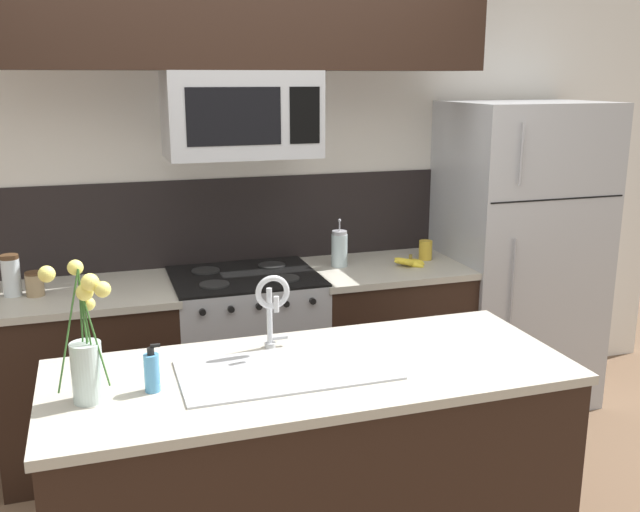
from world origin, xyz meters
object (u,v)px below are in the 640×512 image
object	(u,v)px
microwave	(241,114)
flower_vase	(86,354)
stove_range	(247,357)
storage_jar_tall	(11,275)
coffee_tin	(426,250)
dish_soap_bottle	(152,372)
french_press	(339,249)
banana_bunch	(411,262)
sink_faucet	(272,302)
refrigerator	(516,255)
storage_jar_medium	(35,284)

from	to	relation	value
microwave	flower_vase	size ratio (longest dim) A/B	1.56
stove_range	storage_jar_tall	size ratio (longest dim) A/B	4.61
coffee_tin	dish_soap_bottle	distance (m)	2.12
stove_range	french_press	distance (m)	0.78
stove_range	coffee_tin	xyz separation A→B (m)	(1.07, 0.05, 0.50)
banana_bunch	dish_soap_bottle	world-z (taller)	dish_soap_bottle
coffee_tin	sink_faucet	bearing A→B (deg)	-137.08
refrigerator	coffee_tin	xyz separation A→B (m)	(-0.58, 0.03, 0.07)
refrigerator	coffee_tin	distance (m)	0.59
storage_jar_tall	french_press	bearing A→B (deg)	1.10
stove_range	storage_jar_tall	world-z (taller)	storage_jar_tall
microwave	flower_vase	world-z (taller)	microwave
stove_range	sink_faucet	world-z (taller)	sink_faucet
microwave	french_press	bearing A→B (deg)	8.41
microwave	storage_jar_medium	size ratio (longest dim) A/B	6.33
stove_range	french_press	world-z (taller)	french_press
stove_range	banana_bunch	world-z (taller)	banana_bunch
refrigerator	flower_vase	bearing A→B (deg)	-151.72
flower_vase	dish_soap_bottle	bearing A→B (deg)	5.35
storage_jar_tall	french_press	distance (m)	1.68
refrigerator	sink_faucet	bearing A→B (deg)	-148.79
french_press	dish_soap_bottle	world-z (taller)	french_press
storage_jar_medium	coffee_tin	bearing A→B (deg)	1.58
stove_range	sink_faucet	size ratio (longest dim) A/B	3.04
coffee_tin	flower_vase	world-z (taller)	flower_vase
storage_jar_tall	storage_jar_medium	xyz separation A→B (m)	(0.10, -0.04, -0.04)
sink_faucet	french_press	bearing A→B (deg)	59.20
sink_faucet	dish_soap_bottle	size ratio (longest dim) A/B	1.85
storage_jar_medium	stove_range	bearing A→B (deg)	0.44
stove_range	coffee_tin	distance (m)	1.18
stove_range	storage_jar_medium	world-z (taller)	storage_jar_medium
stove_range	storage_jar_medium	distance (m)	1.14
microwave	sink_faucet	bearing A→B (deg)	-96.31
french_press	coffee_tin	xyz separation A→B (m)	(0.52, -0.01, -0.04)
banana_bunch	french_press	bearing A→B (deg)	162.13
refrigerator	french_press	distance (m)	1.11
stove_range	dish_soap_bottle	xyz separation A→B (m)	(-0.58, -1.27, 0.52)
storage_jar_tall	dish_soap_bottle	bearing A→B (deg)	-67.37
french_press	storage_jar_medium	bearing A→B (deg)	-177.53
storage_jar_medium	french_press	distance (m)	1.57
microwave	banana_bunch	world-z (taller)	microwave
storage_jar_medium	flower_vase	size ratio (longest dim) A/B	0.25
microwave	french_press	distance (m)	0.93
banana_bunch	refrigerator	bearing A→B (deg)	6.39
storage_jar_tall	sink_faucet	xyz separation A→B (m)	(1.01, -1.08, 0.10)
storage_jar_tall	banana_bunch	size ratio (longest dim) A/B	1.07
dish_soap_bottle	sink_faucet	bearing A→B (deg)	25.31
sink_faucet	dish_soap_bottle	world-z (taller)	sink_faucet
stove_range	storage_jar_tall	bearing A→B (deg)	178.59
storage_jar_tall	flower_vase	xyz separation A→B (m)	(0.34, -1.32, 0.06)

